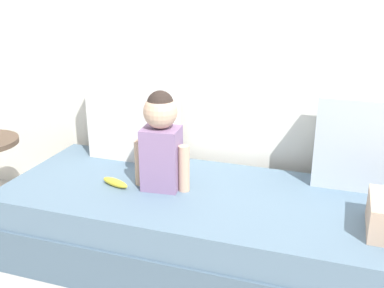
% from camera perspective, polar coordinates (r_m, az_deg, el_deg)
% --- Properties ---
extents(ground_plane, '(12.00, 12.00, 0.00)m').
position_cam_1_polar(ground_plane, '(2.45, 3.63, -14.78)').
color(ground_plane, '#B2ADA3').
extents(back_wall, '(5.48, 0.10, 2.49)m').
position_cam_1_polar(back_wall, '(2.57, 7.67, 16.44)').
color(back_wall, silver).
rests_on(back_wall, ground).
extents(couch, '(2.28, 0.85, 0.40)m').
position_cam_1_polar(couch, '(2.35, 3.74, -10.85)').
color(couch, '#495F70').
rests_on(couch, ground).
extents(throw_pillow_left, '(0.52, 0.16, 0.57)m').
position_cam_1_polar(throw_pillow_left, '(2.64, -7.40, 4.06)').
color(throw_pillow_left, silver).
rests_on(throw_pillow_left, couch).
extents(throw_pillow_right, '(0.46, 0.16, 0.47)m').
position_cam_1_polar(throw_pillow_right, '(2.41, 20.65, 0.09)').
color(throw_pillow_right, '#B2BCC6').
rests_on(throw_pillow_right, couch).
extents(toddler, '(0.29, 0.17, 0.50)m').
position_cam_1_polar(toddler, '(2.24, -3.90, 0.51)').
color(toddler, gray).
rests_on(toddler, couch).
extents(banana, '(0.18, 0.10, 0.04)m').
position_cam_1_polar(banana, '(2.37, -9.61, -4.79)').
color(banana, yellow).
rests_on(banana, couch).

